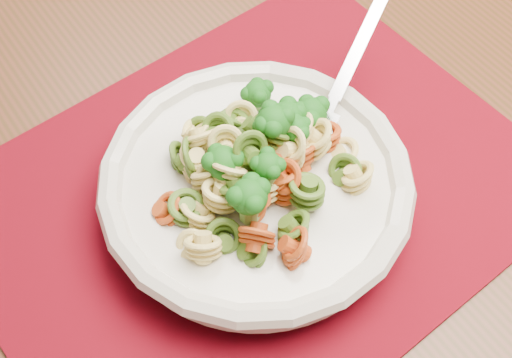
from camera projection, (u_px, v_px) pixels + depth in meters
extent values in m
cube|color=#4B3119|center=(333.00, 234.00, 1.39)|extent=(4.00, 4.00, 0.01)
cube|color=#522717|center=(130.00, 138.00, 0.66)|extent=(1.81, 1.52, 0.04)
cube|color=#650411|center=(254.00, 194.00, 0.60)|extent=(0.57, 0.52, 0.00)
cylinder|color=beige|center=(256.00, 203.00, 0.59)|extent=(0.11, 0.11, 0.01)
cylinder|color=beige|center=(256.00, 191.00, 0.57)|extent=(0.23, 0.23, 0.03)
torus|color=beige|center=(256.00, 180.00, 0.56)|extent=(0.25, 0.25, 0.02)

